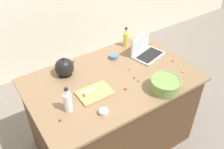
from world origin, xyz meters
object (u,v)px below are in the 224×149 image
at_px(kitchen_timer, 145,40).
at_px(laptop, 146,51).
at_px(butter_stick_left, 90,93).
at_px(mixing_bowl_large, 165,84).
at_px(kettle, 65,67).
at_px(cutting_board, 95,93).
at_px(ramekin_small, 104,112).
at_px(bottle_vinegar, 68,102).
at_px(ramekin_medium, 114,57).
at_px(bottle_oil, 126,39).

bearing_deg(kitchen_timer, laptop, -125.75).
xyz_separation_m(laptop, butter_stick_left, (-0.79, -0.23, -0.01)).
bearing_deg(butter_stick_left, mixing_bowl_large, -26.51).
relative_size(kettle, cutting_board, 0.72).
bearing_deg(ramekin_small, kettle, 93.51).
bearing_deg(butter_stick_left, ramekin_small, -93.26).
xyz_separation_m(cutting_board, ramekin_small, (-0.06, -0.24, 0.01)).
height_order(laptop, ramekin_small, laptop).
bearing_deg(bottle_vinegar, ramekin_small, -41.93).
bearing_deg(ramekin_medium, cutting_board, -140.38).
xyz_separation_m(ramekin_medium, kitchen_timer, (0.46, 0.07, 0.02)).
distance_m(bottle_vinegar, kitchen_timer, 1.25).
height_order(bottle_vinegar, kitchen_timer, bottle_vinegar).
relative_size(kettle, ramekin_small, 2.84).
relative_size(laptop, butter_stick_left, 3.24).
xyz_separation_m(bottle_oil, cutting_board, (-0.67, -0.49, -0.08)).
bearing_deg(mixing_bowl_large, butter_stick_left, 153.49).
height_order(mixing_bowl_large, butter_stick_left, mixing_bowl_large).
relative_size(cutting_board, ramekin_medium, 3.62).
relative_size(laptop, cutting_board, 1.21).
distance_m(cutting_board, ramekin_medium, 0.56).
relative_size(bottle_vinegar, butter_stick_left, 2.07).
height_order(bottle_vinegar, kettle, bottle_vinegar).
bearing_deg(ramekin_small, butter_stick_left, 86.74).
height_order(bottle_oil, cutting_board, bottle_oil).
bearing_deg(butter_stick_left, cutting_board, 0.00).
relative_size(mixing_bowl_large, ramekin_medium, 3.27).
relative_size(bottle_vinegar, ramekin_small, 3.04).
bearing_deg(mixing_bowl_large, ramekin_small, 175.09).
xyz_separation_m(laptop, ramekin_small, (-0.81, -0.47, -0.03)).
bearing_deg(bottle_oil, laptop, -74.43).
distance_m(ramekin_medium, kitchen_timer, 0.46).
height_order(ramekin_small, kitchen_timer, kitchen_timer).
bearing_deg(butter_stick_left, laptop, 15.95).
bearing_deg(cutting_board, bottle_vinegar, -169.66).
height_order(bottle_oil, bottle_vinegar, bottle_vinegar).
xyz_separation_m(mixing_bowl_large, bottle_oil, (0.13, 0.78, 0.03)).
distance_m(ramekin_small, kitchen_timer, 1.16).
xyz_separation_m(bottle_oil, bottle_vinegar, (-0.94, -0.54, 0.00)).
height_order(laptop, bottle_oil, bottle_oil).
distance_m(bottle_vinegar, ramekin_medium, 0.81).
height_order(bottle_oil, butter_stick_left, bottle_oil).
bearing_deg(bottle_vinegar, bottle_oil, 29.62).
relative_size(bottle_vinegar, kitchen_timer, 2.96).
height_order(mixing_bowl_large, bottle_vinegar, bottle_vinegar).
relative_size(bottle_oil, bottle_vinegar, 0.96).
height_order(laptop, kettle, laptop).
bearing_deg(ramekin_medium, laptop, -22.27).
bearing_deg(kettle, cutting_board, -75.98).
bearing_deg(kettle, laptop, -10.93).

